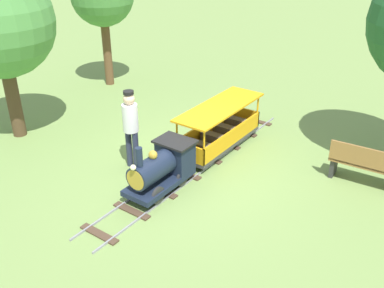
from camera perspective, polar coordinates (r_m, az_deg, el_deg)
ground_plane at (r=8.69m, az=-0.23°, el=-3.37°), size 60.00×60.00×0.00m
track at (r=8.80m, az=0.43°, el=-2.80°), size 0.75×6.05×0.04m
locomotive at (r=7.86m, az=-3.90°, el=-2.95°), size 0.71×1.45×1.08m
passenger_car at (r=9.28m, az=3.64°, el=1.65°), size 0.81×2.35×0.97m
conductor_person at (r=8.43m, az=-8.05°, el=2.68°), size 0.30×0.30×1.62m
park_bench at (r=8.64m, az=21.81°, el=-2.56°), size 1.32×0.48×0.82m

